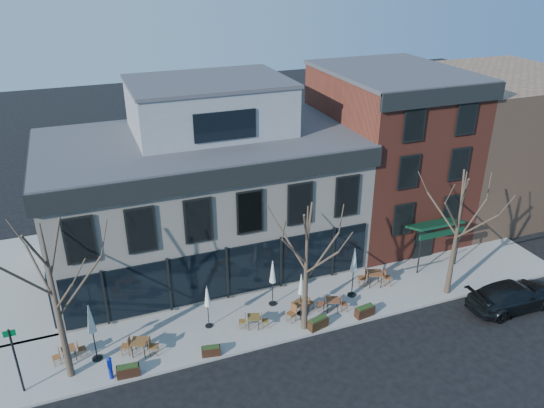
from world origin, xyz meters
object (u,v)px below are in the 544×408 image
object	(u,v)px
call_box	(110,367)
umbrella_0	(91,322)
cafe_set_0	(69,352)
parked_sedan	(513,296)

from	to	relation	value
call_box	umbrella_0	distance (m)	2.27
call_box	umbrella_0	xyz separation A→B (m)	(-0.52, 1.56, 1.56)
cafe_set_0	parked_sedan	bearing A→B (deg)	-10.11
call_box	umbrella_0	world-z (taller)	umbrella_0
cafe_set_0	umbrella_0	bearing A→B (deg)	-18.97
cafe_set_0	umbrella_0	world-z (taller)	umbrella_0
umbrella_0	cafe_set_0	bearing A→B (deg)	161.03
call_box	cafe_set_0	bearing A→B (deg)	131.23
parked_sedan	umbrella_0	xyz separation A→B (m)	(-21.80, 3.69, 1.59)
parked_sedan	cafe_set_0	xyz separation A→B (m)	(-23.02, 4.10, -0.19)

